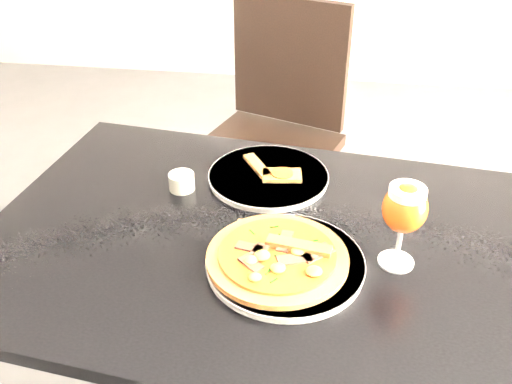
# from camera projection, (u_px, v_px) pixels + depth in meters

# --- Properties ---
(dining_table) EXTENTS (1.29, 0.94, 0.75)m
(dining_table) POSITION_uv_depth(u_px,v_px,m) (271.00, 271.00, 1.22)
(dining_table) COLOR black
(dining_table) RESTS_ON ground
(chair_far) EXTENTS (0.57, 0.57, 0.98)m
(chair_far) POSITION_uv_depth(u_px,v_px,m) (272.00, 131.00, 2.04)
(chair_far) COLOR black
(chair_far) RESTS_ON ground
(plate_main) EXTENTS (0.39, 0.39, 0.02)m
(plate_main) POSITION_uv_depth(u_px,v_px,m) (285.00, 263.00, 1.09)
(plate_main) COLOR white
(plate_main) RESTS_ON dining_table
(pizza) EXTENTS (0.27, 0.27, 0.03)m
(pizza) POSITION_uv_depth(u_px,v_px,m) (278.00, 256.00, 1.09)
(pizza) COLOR #964E24
(pizza) RESTS_ON plate_main
(plate_second) EXTENTS (0.36, 0.36, 0.02)m
(plate_second) POSITION_uv_depth(u_px,v_px,m) (268.00, 177.00, 1.36)
(plate_second) COLOR white
(plate_second) RESTS_ON dining_table
(crust_scraps) EXTENTS (0.15, 0.12, 0.01)m
(crust_scraps) POSITION_uv_depth(u_px,v_px,m) (274.00, 172.00, 1.36)
(crust_scraps) COLOR #964E24
(crust_scraps) RESTS_ON plate_second
(loose_crust) EXTENTS (0.12, 0.04, 0.01)m
(loose_crust) POSITION_uv_depth(u_px,v_px,m) (263.00, 228.00, 1.20)
(loose_crust) COLOR #964E24
(loose_crust) RESTS_ON dining_table
(sauce_cup) EXTENTS (0.06, 0.06, 0.04)m
(sauce_cup) POSITION_uv_depth(u_px,v_px,m) (182.00, 181.00, 1.32)
(sauce_cup) COLOR beige
(sauce_cup) RESTS_ON dining_table
(beer_glass) EXTENTS (0.08, 0.08, 0.18)m
(beer_glass) POSITION_uv_depth(u_px,v_px,m) (405.00, 209.00, 1.04)
(beer_glass) COLOR silver
(beer_glass) RESTS_ON dining_table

